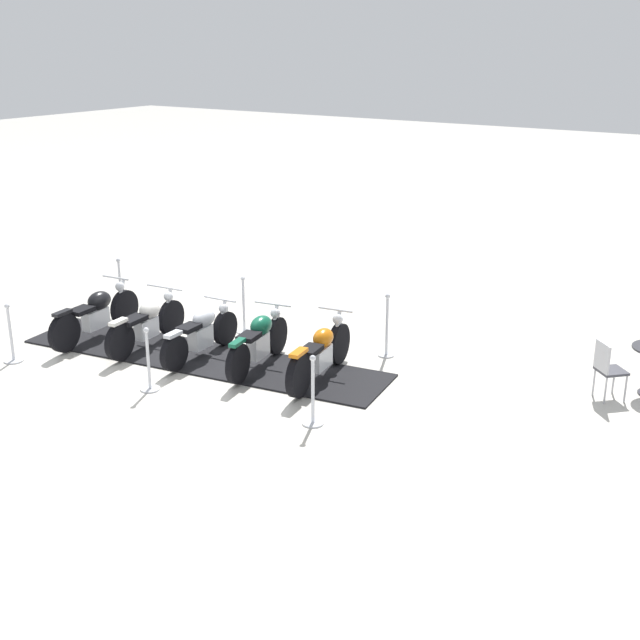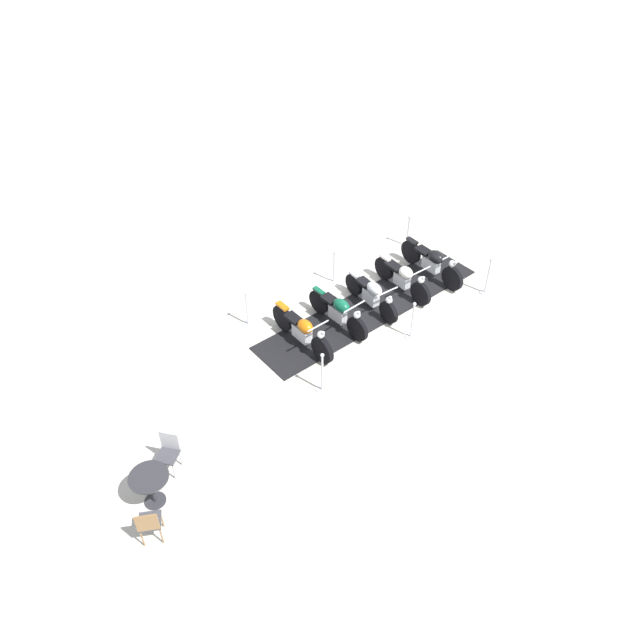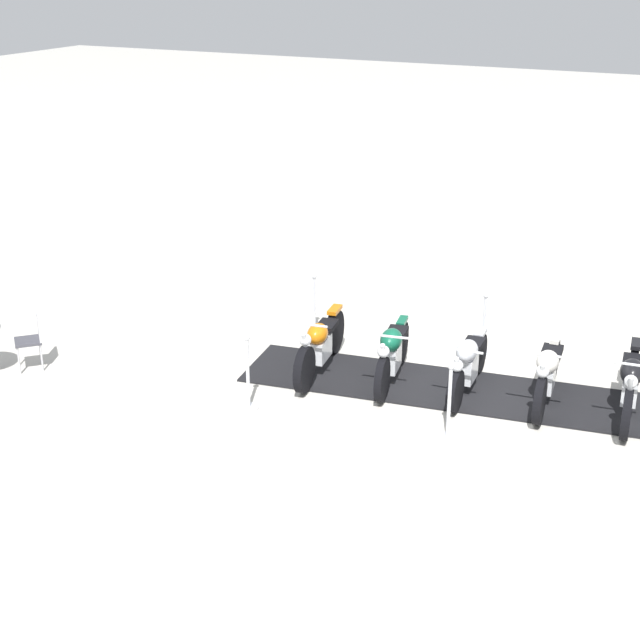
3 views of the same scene
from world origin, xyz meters
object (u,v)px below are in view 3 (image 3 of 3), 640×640
at_px(stanchion_right_front, 248,382).
at_px(stanchion_left_front, 314,314).
at_px(motorcycle_cream, 547,373).
at_px(stanchion_left_mid, 483,334).
at_px(stanchion_right_mid, 449,413).
at_px(motorcycle_forest, 392,352).
at_px(motorcycle_black, 631,383).
at_px(motorcycle_chrome, 467,364).
at_px(cafe_chair_across_table, 32,336).
at_px(motorcycle_copper, 320,345).

relative_size(stanchion_right_front, stanchion_left_front, 1.07).
xyz_separation_m(motorcycle_cream, stanchion_left_mid, (-1.35, -1.34, -0.13)).
bearing_deg(stanchion_right_mid, stanchion_left_front, -128.09).
relative_size(motorcycle_forest, motorcycle_black, 0.90).
xyz_separation_m(stanchion_left_mid, stanchion_right_front, (3.36, -2.44, 0.06)).
distance_m(motorcycle_chrome, motorcycle_black, 2.29).
relative_size(stanchion_right_mid, stanchion_left_front, 1.03).
bearing_deg(stanchion_right_mid, motorcycle_chrome, -171.94).
xyz_separation_m(motorcycle_black, cafe_chair_across_table, (2.40, -8.63, 0.03)).
xyz_separation_m(motorcycle_black, stanchion_right_front, (2.16, -4.91, -0.08)).
xyz_separation_m(motorcycle_cream, stanchion_right_mid, (1.61, -0.93, -0.10)).
distance_m(stanchion_left_front, cafe_chair_across_table, 4.60).
relative_size(motorcycle_cream, stanchion_right_front, 1.85).
bearing_deg(motorcycle_cream, cafe_chair_across_table, -79.08).
xyz_separation_m(stanchion_right_front, cafe_chair_across_table, (0.24, -3.72, 0.12)).
bearing_deg(motorcycle_black, motorcycle_chrome, -87.97).
distance_m(motorcycle_black, stanchion_left_mid, 2.75).
distance_m(motorcycle_cream, cafe_chair_across_table, 7.83).
bearing_deg(motorcycle_chrome, cafe_chair_across_table, -75.62).
distance_m(motorcycle_copper, motorcycle_forest, 1.14).
distance_m(motorcycle_copper, stanchion_left_front, 1.64).
height_order(motorcycle_black, stanchion_left_mid, stanchion_left_mid).
bearing_deg(motorcycle_black, cafe_chair_across_table, -80.36).
bearing_deg(cafe_chair_across_table, motorcycle_cream, 151.41).
bearing_deg(stanchion_right_front, cafe_chair_across_table, -86.24).
height_order(motorcycle_chrome, cafe_chair_across_table, motorcycle_chrome).
xyz_separation_m(motorcycle_forest, stanchion_right_front, (1.68, -1.52, -0.09)).
bearing_deg(motorcycle_copper, stanchion_left_mid, 123.23).
bearing_deg(motorcycle_forest, cafe_chair_across_table, -79.96).
bearing_deg(motorcycle_black, motorcycle_forest, -87.91).
height_order(motorcycle_copper, stanchion_right_front, stanchion_right_front).
bearing_deg(motorcycle_chrome, stanchion_left_mid, -175.91).
bearing_deg(stanchion_right_front, motorcycle_copper, 165.95).
distance_m(motorcycle_black, stanchion_right_mid, 2.71).
relative_size(motorcycle_copper, motorcycle_chrome, 1.08).
bearing_deg(motorcycle_copper, stanchion_right_mid, 56.95).
height_order(motorcycle_chrome, stanchion_right_front, stanchion_right_front).
distance_m(motorcycle_copper, stanchion_right_mid, 2.72).
relative_size(motorcycle_forest, stanchion_left_mid, 1.97).
height_order(motorcycle_forest, stanchion_right_mid, stanchion_right_mid).
xyz_separation_m(motorcycle_chrome, stanchion_right_front, (1.84, -2.65, -0.06)).
distance_m(motorcycle_forest, stanchion_left_front, 2.32).
bearing_deg(cafe_chair_across_table, motorcycle_copper, 158.11).
height_order(stanchion_right_mid, stanchion_right_front, stanchion_right_front).
bearing_deg(stanchion_left_front, motorcycle_chrome, 69.97).
relative_size(motorcycle_black, stanchion_right_front, 2.02).
bearing_deg(stanchion_right_front, motorcycle_chrome, 124.83).
height_order(stanchion_left_mid, cafe_chair_across_table, stanchion_left_mid).
distance_m(motorcycle_black, cafe_chair_across_table, 8.96).
bearing_deg(motorcycle_forest, motorcycle_cream, 88.13).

